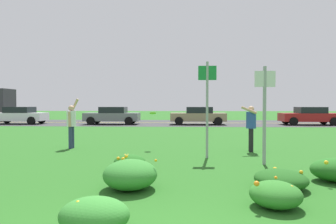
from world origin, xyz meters
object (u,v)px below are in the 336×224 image
car_tan_center_left (198,116)px  car_gray_center_right (112,115)px  person_thrower_white_shirt (71,122)px  car_red_leftmost (309,116)px  sign_post_by_roadside (265,105)px  sign_post_near_path (207,100)px  car_white_rightmost (19,115)px  person_catcher_blue_shirt (251,124)px  frisbee_lime (153,113)px

car_tan_center_left → car_gray_center_right: bearing=180.0°
person_thrower_white_shirt → car_red_leftmost: person_thrower_white_shirt is taller
car_tan_center_left → car_gray_center_right: 7.14m
sign_post_by_roadside → car_red_leftmost: bearing=64.1°
car_red_leftmost → car_gray_center_right: (-16.10, 0.00, 0.00)m
sign_post_near_path → car_red_leftmost: sign_post_near_path is taller
car_red_leftmost → car_white_rightmost: 24.11m
person_catcher_blue_shirt → car_gray_center_right: size_ratio=0.36×
sign_post_by_roadside → car_red_leftmost: (8.00, 16.51, -0.90)m
sign_post_near_path → car_white_rightmost: (-14.62, 15.54, -1.05)m
frisbee_lime → car_tan_center_left: 13.95m
car_red_leftmost → car_gray_center_right: bearing=180.0°
car_gray_center_right → frisbee_lime: bearing=-71.0°
car_gray_center_right → car_white_rightmost: size_ratio=1.00×
car_red_leftmost → car_tan_center_left: same height
sign_post_near_path → person_thrower_white_shirt: 5.34m
frisbee_lime → car_tan_center_left: car_tan_center_left is taller
car_red_leftmost → sign_post_by_roadside: bearing=-115.9°
sign_post_near_path → frisbee_lime: 2.65m
person_catcher_blue_shirt → frisbee_lime: 3.57m
car_red_leftmost → car_white_rightmost: size_ratio=1.00×
sign_post_near_path → person_thrower_white_shirt: bearing=160.0°
car_red_leftmost → car_white_rightmost: bearing=180.0°
sign_post_near_path → sign_post_by_roadside: 1.79m
person_catcher_blue_shirt → car_white_rightmost: (-16.27, 14.19, -0.22)m
frisbee_lime → car_red_leftmost: car_red_leftmost is taller
person_thrower_white_shirt → person_catcher_blue_shirt: size_ratio=1.17×
sign_post_near_path → person_catcher_blue_shirt: (1.65, 1.35, -0.83)m
sign_post_near_path → car_white_rightmost: 21.36m
person_thrower_white_shirt → frisbee_lime: person_thrower_white_shirt is taller
person_thrower_white_shirt → person_catcher_blue_shirt: bearing=-3.9°
car_gray_center_right → person_catcher_blue_shirt: bearing=-59.8°
person_thrower_white_shirt → frisbee_lime: bearing=0.2°
car_red_leftmost → car_tan_center_left: size_ratio=1.00×
car_tan_center_left → car_white_rightmost: same height
sign_post_near_path → car_gray_center_right: size_ratio=0.66×
sign_post_by_roadside → car_tan_center_left: 16.56m
sign_post_near_path → car_red_leftmost: size_ratio=0.66×
person_thrower_white_shirt → person_catcher_blue_shirt: 6.63m
sign_post_by_roadside → person_catcher_blue_shirt: bearing=86.3°
frisbee_lime → car_gray_center_right: car_gray_center_right is taller
sign_post_near_path → car_tan_center_left: bearing=88.0°
sign_post_near_path → sign_post_by_roadside: size_ratio=1.10×
sign_post_by_roadside → person_thrower_white_shirt: 7.06m
person_thrower_white_shirt → car_red_leftmost: bearing=43.5°
sign_post_by_roadside → frisbee_lime: (-3.37, 2.78, -0.30)m
sign_post_by_roadside → frisbee_lime: sign_post_by_roadside is taller
sign_post_near_path → sign_post_by_roadside: (1.50, -0.97, -0.15)m
frisbee_lime → car_gray_center_right: bearing=109.0°
person_catcher_blue_shirt → car_red_leftmost: bearing=61.1°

